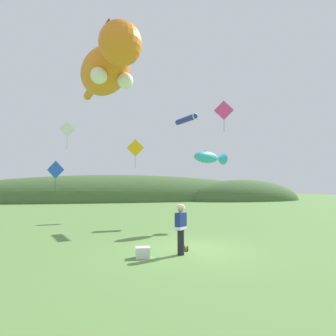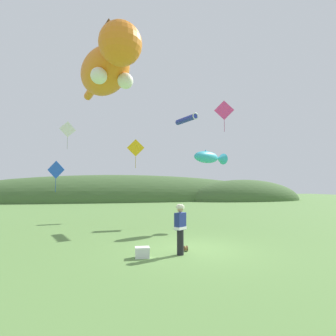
{
  "view_description": "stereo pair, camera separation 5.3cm",
  "coord_description": "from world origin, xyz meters",
  "px_view_note": "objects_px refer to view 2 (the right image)",
  "views": [
    {
      "loc": [
        -3.44,
        -9.7,
        2.43
      ],
      "look_at": [
        0.0,
        4.0,
        3.41
      ],
      "focal_mm": 28.0,
      "sensor_mm": 36.0,
      "label": 1
    },
    {
      "loc": [
        -3.39,
        -9.72,
        2.43
      ],
      "look_at": [
        0.0,
        4.0,
        3.41
      ],
      "focal_mm": 28.0,
      "sensor_mm": 36.0,
      "label": 2
    }
  ],
  "objects_px": {
    "festival_attendant": "(180,228)",
    "kite_fish_windsock": "(210,157)",
    "kite_diamond_blue": "(56,170)",
    "kite_spool": "(186,248)",
    "kite_tube_streamer": "(186,119)",
    "kite_diamond_gold": "(136,148)",
    "kite_giant_cat": "(107,68)",
    "picnic_cooler": "(142,252)",
    "kite_diamond_white": "(68,130)",
    "kite_diamond_pink": "(224,110)"
  },
  "relations": [
    {
      "from": "kite_diamond_gold",
      "to": "festival_attendant",
      "type": "bearing_deg",
      "value": -88.47
    },
    {
      "from": "picnic_cooler",
      "to": "kite_giant_cat",
      "type": "relative_size",
      "value": 0.06
    },
    {
      "from": "kite_spool",
      "to": "kite_giant_cat",
      "type": "xyz_separation_m",
      "value": [
        -2.92,
        5.27,
        8.99
      ]
    },
    {
      "from": "festival_attendant",
      "to": "kite_fish_windsock",
      "type": "bearing_deg",
      "value": 56.88
    },
    {
      "from": "kite_spool",
      "to": "kite_fish_windsock",
      "type": "xyz_separation_m",
      "value": [
        2.94,
        4.57,
        3.99
      ]
    },
    {
      "from": "kite_giant_cat",
      "to": "kite_diamond_blue",
      "type": "relative_size",
      "value": 4.16
    },
    {
      "from": "kite_tube_streamer",
      "to": "kite_diamond_gold",
      "type": "bearing_deg",
      "value": 125.52
    },
    {
      "from": "festival_attendant",
      "to": "kite_spool",
      "type": "relative_size",
      "value": 8.65
    },
    {
      "from": "picnic_cooler",
      "to": "kite_diamond_pink",
      "type": "xyz_separation_m",
      "value": [
        7.51,
        8.94,
        7.99
      ]
    },
    {
      "from": "picnic_cooler",
      "to": "kite_fish_windsock",
      "type": "distance_m",
      "value": 7.91
    },
    {
      "from": "kite_diamond_pink",
      "to": "kite_diamond_gold",
      "type": "distance_m",
      "value": 7.36
    },
    {
      "from": "kite_spool",
      "to": "kite_diamond_gold",
      "type": "bearing_deg",
      "value": 93.45
    },
    {
      "from": "picnic_cooler",
      "to": "kite_spool",
      "type": "bearing_deg",
      "value": 16.46
    },
    {
      "from": "festival_attendant",
      "to": "kite_fish_windsock",
      "type": "xyz_separation_m",
      "value": [
        3.28,
        5.03,
        3.14
      ]
    },
    {
      "from": "kite_diamond_blue",
      "to": "festival_attendant",
      "type": "bearing_deg",
      "value": -60.27
    },
    {
      "from": "kite_spool",
      "to": "kite_diamond_blue",
      "type": "distance_m",
      "value": 12.13
    },
    {
      "from": "kite_spool",
      "to": "picnic_cooler",
      "type": "relative_size",
      "value": 0.39
    },
    {
      "from": "kite_giant_cat",
      "to": "kite_fish_windsock",
      "type": "distance_m",
      "value": 7.73
    },
    {
      "from": "festival_attendant",
      "to": "kite_diamond_white",
      "type": "xyz_separation_m",
      "value": [
        -5.36,
        11.58,
        5.71
      ]
    },
    {
      "from": "kite_spool",
      "to": "picnic_cooler",
      "type": "bearing_deg",
      "value": -163.54
    },
    {
      "from": "picnic_cooler",
      "to": "kite_diamond_pink",
      "type": "relative_size",
      "value": 0.22
    },
    {
      "from": "kite_diamond_white",
      "to": "kite_giant_cat",
      "type": "bearing_deg",
      "value": -64.53
    },
    {
      "from": "kite_spool",
      "to": "kite_fish_windsock",
      "type": "distance_m",
      "value": 6.74
    },
    {
      "from": "festival_attendant",
      "to": "kite_diamond_white",
      "type": "bearing_deg",
      "value": 114.82
    },
    {
      "from": "picnic_cooler",
      "to": "kite_diamond_gold",
      "type": "relative_size",
      "value": 0.23
    },
    {
      "from": "picnic_cooler",
      "to": "kite_giant_cat",
      "type": "height_order",
      "value": "kite_giant_cat"
    },
    {
      "from": "kite_diamond_pink",
      "to": "kite_diamond_blue",
      "type": "bearing_deg",
      "value": 173.37
    },
    {
      "from": "picnic_cooler",
      "to": "kite_diamond_white",
      "type": "distance_m",
      "value": 13.9
    },
    {
      "from": "kite_spool",
      "to": "kite_diamond_blue",
      "type": "relative_size",
      "value": 0.09
    },
    {
      "from": "kite_spool",
      "to": "kite_tube_streamer",
      "type": "xyz_separation_m",
      "value": [
        2.21,
        6.64,
        6.71
      ]
    },
    {
      "from": "kite_fish_windsock",
      "to": "kite_diamond_pink",
      "type": "bearing_deg",
      "value": 53.44
    },
    {
      "from": "kite_spool",
      "to": "kite_diamond_gold",
      "type": "xyz_separation_m",
      "value": [
        -0.64,
        10.64,
        5.27
      ]
    },
    {
      "from": "kite_tube_streamer",
      "to": "kite_diamond_blue",
      "type": "xyz_separation_m",
      "value": [
        -8.44,
        3.19,
        -3.28
      ]
    },
    {
      "from": "kite_fish_windsock",
      "to": "kite_diamond_gold",
      "type": "height_order",
      "value": "kite_diamond_gold"
    },
    {
      "from": "kite_giant_cat",
      "to": "kite_fish_windsock",
      "type": "relative_size",
      "value": 3.51
    },
    {
      "from": "kite_diamond_white",
      "to": "kite_diamond_gold",
      "type": "distance_m",
      "value": 5.24
    },
    {
      "from": "kite_giant_cat",
      "to": "kite_diamond_gold",
      "type": "xyz_separation_m",
      "value": [
        2.28,
        5.37,
        -3.72
      ]
    },
    {
      "from": "festival_attendant",
      "to": "kite_spool",
      "type": "height_order",
      "value": "festival_attendant"
    },
    {
      "from": "kite_fish_windsock",
      "to": "kite_diamond_blue",
      "type": "height_order",
      "value": "kite_fish_windsock"
    },
    {
      "from": "picnic_cooler",
      "to": "festival_attendant",
      "type": "bearing_deg",
      "value": 1.85
    },
    {
      "from": "kite_fish_windsock",
      "to": "kite_tube_streamer",
      "type": "height_order",
      "value": "kite_tube_streamer"
    },
    {
      "from": "kite_diamond_blue",
      "to": "kite_giant_cat",
      "type": "bearing_deg",
      "value": -54.05
    },
    {
      "from": "kite_diamond_gold",
      "to": "picnic_cooler",
      "type": "bearing_deg",
      "value": -95.47
    },
    {
      "from": "kite_fish_windsock",
      "to": "kite_tube_streamer",
      "type": "relative_size",
      "value": 1.26
    },
    {
      "from": "kite_spool",
      "to": "kite_diamond_blue",
      "type": "height_order",
      "value": "kite_diamond_blue"
    },
    {
      "from": "kite_diamond_gold",
      "to": "kite_giant_cat",
      "type": "bearing_deg",
      "value": -112.98
    },
    {
      "from": "kite_diamond_gold",
      "to": "kite_fish_windsock",
      "type": "bearing_deg",
      "value": -59.49
    },
    {
      "from": "festival_attendant",
      "to": "kite_diamond_white",
      "type": "distance_m",
      "value": 13.98
    },
    {
      "from": "festival_attendant",
      "to": "kite_giant_cat",
      "type": "distance_m",
      "value": 10.28
    },
    {
      "from": "kite_giant_cat",
      "to": "kite_diamond_gold",
      "type": "bearing_deg",
      "value": 67.02
    }
  ]
}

